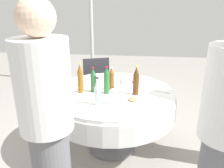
{
  "coord_description": "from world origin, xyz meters",
  "views": [
    {
      "loc": [
        2.36,
        0.27,
        1.69
      ],
      "look_at": [
        0.0,
        0.0,
        0.82
      ],
      "focal_mm": 36.68,
      "sensor_mm": 36.0,
      "label": 1
    }
  ],
  "objects_px": {
    "plate_rear": "(132,101)",
    "bottle_green_north": "(93,80)",
    "bottle_amber_far": "(80,79)",
    "plate_right": "(85,83)",
    "chair_outer": "(95,78)",
    "wine_glass_north": "(114,94)",
    "bottle_brown_south": "(136,81)",
    "bottle_green_mid": "(107,81)",
    "plate_front": "(135,83)",
    "bottle_amber_near": "(111,79)",
    "person_near": "(48,129)",
    "dining_table": "(112,103)",
    "bottle_clear_outer": "(98,92)",
    "wine_glass_far": "(123,81)",
    "plate_west": "(111,79)"
  },
  "relations": [
    {
      "from": "bottle_amber_far",
      "to": "plate_rear",
      "type": "distance_m",
      "value": 0.62
    },
    {
      "from": "wine_glass_north",
      "to": "plate_right",
      "type": "height_order",
      "value": "wine_glass_north"
    },
    {
      "from": "bottle_brown_south",
      "to": "person_near",
      "type": "bearing_deg",
      "value": -27.52
    },
    {
      "from": "bottle_green_north",
      "to": "chair_outer",
      "type": "distance_m",
      "value": 1.17
    },
    {
      "from": "wine_glass_far",
      "to": "chair_outer",
      "type": "distance_m",
      "value": 1.19
    },
    {
      "from": "wine_glass_north",
      "to": "plate_front",
      "type": "distance_m",
      "value": 0.67
    },
    {
      "from": "dining_table",
      "to": "bottle_brown_south",
      "type": "xyz_separation_m",
      "value": [
        0.07,
        0.26,
        0.3
      ]
    },
    {
      "from": "wine_glass_north",
      "to": "plate_right",
      "type": "relative_size",
      "value": 0.77
    },
    {
      "from": "wine_glass_north",
      "to": "bottle_clear_outer",
      "type": "bearing_deg",
      "value": -87.13
    },
    {
      "from": "bottle_clear_outer",
      "to": "plate_west",
      "type": "bearing_deg",
      "value": 176.97
    },
    {
      "from": "bottle_green_mid",
      "to": "plate_front",
      "type": "relative_size",
      "value": 1.43
    },
    {
      "from": "wine_glass_far",
      "to": "plate_west",
      "type": "distance_m",
      "value": 0.4
    },
    {
      "from": "plate_rear",
      "to": "bottle_green_mid",
      "type": "bearing_deg",
      "value": -123.8
    },
    {
      "from": "bottle_clear_outer",
      "to": "chair_outer",
      "type": "xyz_separation_m",
      "value": [
        -1.44,
        -0.3,
        -0.35
      ]
    },
    {
      "from": "bottle_amber_near",
      "to": "chair_outer",
      "type": "xyz_separation_m",
      "value": [
        -1.01,
        -0.38,
        -0.34
      ]
    },
    {
      "from": "wine_glass_far",
      "to": "plate_front",
      "type": "height_order",
      "value": "wine_glass_far"
    },
    {
      "from": "bottle_green_mid",
      "to": "dining_table",
      "type": "bearing_deg",
      "value": 145.15
    },
    {
      "from": "wine_glass_far",
      "to": "plate_front",
      "type": "distance_m",
      "value": 0.28
    },
    {
      "from": "bottle_brown_south",
      "to": "dining_table",
      "type": "bearing_deg",
      "value": -104.1
    },
    {
      "from": "bottle_amber_near",
      "to": "bottle_brown_south",
      "type": "relative_size",
      "value": 0.81
    },
    {
      "from": "plate_rear",
      "to": "bottle_clear_outer",
      "type": "bearing_deg",
      "value": -72.2
    },
    {
      "from": "bottle_clear_outer",
      "to": "person_near",
      "type": "xyz_separation_m",
      "value": [
        0.76,
        -0.19,
        0.04
      ]
    },
    {
      "from": "plate_west",
      "to": "bottle_amber_far",
      "type": "bearing_deg",
      "value": -31.19
    },
    {
      "from": "bottle_green_mid",
      "to": "person_near",
      "type": "distance_m",
      "value": 1.08
    },
    {
      "from": "bottle_brown_south",
      "to": "wine_glass_north",
      "type": "relative_size",
      "value": 2.01
    },
    {
      "from": "bottle_amber_near",
      "to": "plate_rear",
      "type": "xyz_separation_m",
      "value": [
        0.32,
        0.25,
        -0.11
      ]
    },
    {
      "from": "plate_rear",
      "to": "plate_right",
      "type": "relative_size",
      "value": 1.14
    },
    {
      "from": "person_near",
      "to": "bottle_clear_outer",
      "type": "bearing_deg",
      "value": -89.9
    },
    {
      "from": "bottle_clear_outer",
      "to": "dining_table",
      "type": "bearing_deg",
      "value": 165.43
    },
    {
      "from": "bottle_brown_south",
      "to": "wine_glass_far",
      "type": "distance_m",
      "value": 0.19
    },
    {
      "from": "dining_table",
      "to": "bottle_amber_near",
      "type": "height_order",
      "value": "bottle_amber_near"
    },
    {
      "from": "person_near",
      "to": "plate_front",
      "type": "bearing_deg",
      "value": -96.73
    },
    {
      "from": "plate_west",
      "to": "person_near",
      "type": "bearing_deg",
      "value": -8.73
    },
    {
      "from": "bottle_amber_far",
      "to": "plate_right",
      "type": "xyz_separation_m",
      "value": [
        -0.26,
        -0.02,
        -0.15
      ]
    },
    {
      "from": "plate_front",
      "to": "person_near",
      "type": "distance_m",
      "value": 1.51
    },
    {
      "from": "person_near",
      "to": "chair_outer",
      "type": "relative_size",
      "value": 1.98
    },
    {
      "from": "dining_table",
      "to": "person_near",
      "type": "distance_m",
      "value": 1.21
    },
    {
      "from": "plate_west",
      "to": "chair_outer",
      "type": "height_order",
      "value": "chair_outer"
    },
    {
      "from": "dining_table",
      "to": "bottle_brown_south",
      "type": "height_order",
      "value": "bottle_brown_south"
    },
    {
      "from": "wine_glass_north",
      "to": "bottle_brown_south",
      "type": "bearing_deg",
      "value": 145.49
    },
    {
      "from": "wine_glass_north",
      "to": "bottle_green_north",
      "type": "bearing_deg",
      "value": -141.67
    },
    {
      "from": "bottle_brown_south",
      "to": "bottle_green_mid",
      "type": "height_order",
      "value": "bottle_brown_south"
    },
    {
      "from": "chair_outer",
      "to": "bottle_green_mid",
      "type": "bearing_deg",
      "value": -93.45
    },
    {
      "from": "chair_outer",
      "to": "wine_glass_north",
      "type": "bearing_deg",
      "value": -92.59
    },
    {
      "from": "bottle_green_north",
      "to": "bottle_amber_near",
      "type": "bearing_deg",
      "value": 113.4
    },
    {
      "from": "bottle_green_mid",
      "to": "plate_west",
      "type": "height_order",
      "value": "bottle_green_mid"
    },
    {
      "from": "plate_rear",
      "to": "bottle_green_north",
      "type": "bearing_deg",
      "value": -118.13
    },
    {
      "from": "bottle_amber_near",
      "to": "chair_outer",
      "type": "distance_m",
      "value": 1.14
    },
    {
      "from": "bottle_green_north",
      "to": "plate_right",
      "type": "distance_m",
      "value": 0.29
    },
    {
      "from": "wine_glass_north",
      "to": "plate_front",
      "type": "bearing_deg",
      "value": 163.28
    }
  ]
}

